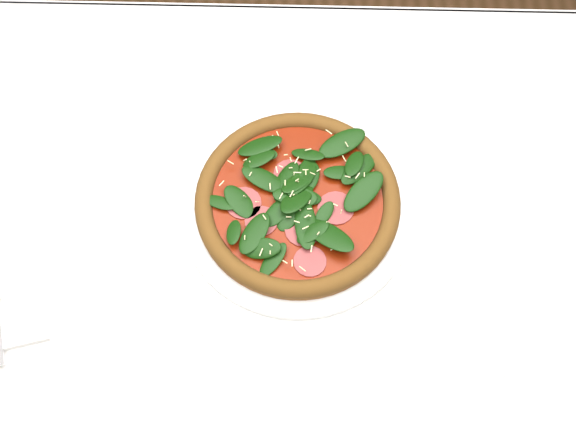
{
  "coord_description": "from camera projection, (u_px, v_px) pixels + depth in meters",
  "views": [
    {
      "loc": [
        0.03,
        -0.41,
        1.61
      ],
      "look_at": [
        0.02,
        -0.02,
        0.77
      ],
      "focal_mm": 40.0,
      "sensor_mm": 36.0,
      "label": 1
    }
  ],
  "objects": [
    {
      "name": "saucer_near",
      "position": [
        539.0,
        415.0,
        0.82
      ],
      "size": [
        0.14,
        0.14,
        0.01
      ],
      "color": "silver",
      "rests_on": "dining_table"
    },
    {
      "name": "pizza",
      "position": [
        298.0,
        199.0,
        0.93
      ],
      "size": [
        0.38,
        0.38,
        0.04
      ],
      "rotation": [
        0.0,
        0.0,
        -0.3
      ],
      "color": "#965D24",
      "rests_on": "plate"
    },
    {
      "name": "dining_table",
      "position": [
        278.0,
        238.0,
        1.04
      ],
      "size": [
        1.21,
        0.81,
        0.75
      ],
      "color": "white",
      "rests_on": "ground"
    },
    {
      "name": "plate",
      "position": [
        297.0,
        205.0,
        0.95
      ],
      "size": [
        0.35,
        0.35,
        0.01
      ],
      "color": "silver",
      "rests_on": "dining_table"
    },
    {
      "name": "ground",
      "position": [
        282.0,
        339.0,
        1.63
      ],
      "size": [
        6.0,
        6.0,
        0.0
      ],
      "primitive_type": "plane",
      "color": "brown",
      "rests_on": "ground"
    }
  ]
}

